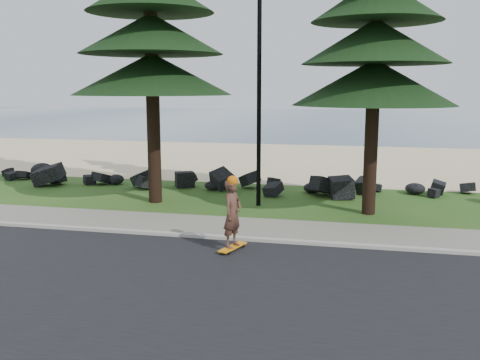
% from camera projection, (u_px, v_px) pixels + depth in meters
% --- Properties ---
extents(ground, '(160.00, 160.00, 0.00)m').
position_uv_depth(ground, '(237.00, 231.00, 14.42)').
color(ground, '#265219').
rests_on(ground, ground).
extents(road, '(160.00, 7.00, 0.02)m').
position_uv_depth(road, '(184.00, 292.00, 10.10)').
color(road, black).
rests_on(road, ground).
extents(kerb, '(160.00, 0.20, 0.10)m').
position_uv_depth(kerb, '(229.00, 238.00, 13.55)').
color(kerb, '#AEAB9D').
rests_on(kerb, ground).
extents(sidewalk, '(160.00, 2.00, 0.08)m').
position_uv_depth(sidewalk, '(238.00, 227.00, 14.61)').
color(sidewalk, gray).
rests_on(sidewalk, ground).
extents(beach_sand, '(160.00, 15.00, 0.01)m').
position_uv_depth(beach_sand, '(297.00, 160.00, 28.37)').
color(beach_sand, beige).
rests_on(beach_sand, ground).
extents(ocean, '(160.00, 58.00, 0.01)m').
position_uv_depth(ocean, '(332.00, 120.00, 63.47)').
color(ocean, '#39596D').
rests_on(ocean, ground).
extents(seawall_boulders, '(60.00, 2.40, 1.10)m').
position_uv_depth(seawall_boulders, '(270.00, 192.00, 19.81)').
color(seawall_boulders, black).
rests_on(seawall_boulders, ground).
extents(lamp_post, '(0.25, 0.14, 8.14)m').
position_uv_depth(lamp_post, '(259.00, 77.00, 16.79)').
color(lamp_post, black).
rests_on(lamp_post, ground).
extents(skateboarder, '(0.55, 0.99, 1.79)m').
position_uv_depth(skateboarder, '(233.00, 214.00, 12.49)').
color(skateboarder, orange).
rests_on(skateboarder, ground).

